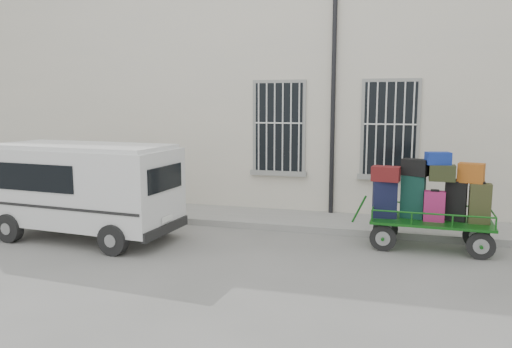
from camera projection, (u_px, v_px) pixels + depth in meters
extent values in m
plane|color=slate|center=(264.00, 248.00, 9.92)|extent=(80.00, 80.00, 0.00)
cube|color=beige|center=(312.00, 98.00, 14.74)|extent=(24.00, 5.00, 6.00)
cylinder|color=black|center=(333.00, 105.00, 12.05)|extent=(0.11, 0.11, 5.60)
cube|color=black|center=(279.00, 127.00, 12.55)|extent=(1.20, 0.08, 2.20)
cube|color=gray|center=(279.00, 173.00, 12.70)|extent=(1.45, 0.22, 0.12)
cube|color=black|center=(390.00, 129.00, 11.83)|extent=(1.20, 0.08, 2.20)
cube|color=gray|center=(388.00, 177.00, 11.97)|extent=(1.45, 0.22, 0.12)
cube|color=gray|center=(287.00, 220.00, 12.01)|extent=(24.00, 1.70, 0.15)
cylinder|color=black|center=(383.00, 238.00, 9.69)|extent=(0.52, 0.08, 0.51)
cylinder|color=gray|center=(383.00, 238.00, 9.69)|extent=(0.29, 0.10, 0.28)
cylinder|color=black|center=(385.00, 229.00, 10.43)|extent=(0.52, 0.08, 0.51)
cylinder|color=gray|center=(385.00, 229.00, 10.43)|extent=(0.29, 0.10, 0.28)
cylinder|color=black|center=(481.00, 246.00, 9.16)|extent=(0.52, 0.08, 0.51)
cylinder|color=gray|center=(481.00, 246.00, 9.16)|extent=(0.29, 0.10, 0.28)
cylinder|color=black|center=(476.00, 235.00, 9.90)|extent=(0.52, 0.08, 0.51)
cylinder|color=gray|center=(476.00, 235.00, 9.90)|extent=(0.29, 0.10, 0.28)
cube|color=#135414|center=(431.00, 221.00, 9.75)|extent=(2.30, 1.12, 0.05)
cylinder|color=#135414|center=(359.00, 209.00, 10.15)|extent=(0.30, 0.05, 0.58)
cube|color=black|center=(385.00, 199.00, 9.95)|extent=(0.49, 0.36, 0.74)
cube|color=black|center=(385.00, 180.00, 9.90)|extent=(0.19, 0.15, 0.03)
cube|color=#0C2B27|center=(413.00, 197.00, 9.89)|extent=(0.48, 0.32, 0.85)
cube|color=black|center=(414.00, 175.00, 9.82)|extent=(0.18, 0.12, 0.03)
cube|color=maroon|center=(434.00, 206.00, 9.64)|extent=(0.39, 0.24, 0.59)
cube|color=black|center=(435.00, 190.00, 9.59)|extent=(0.16, 0.12, 0.03)
cube|color=black|center=(456.00, 201.00, 9.67)|extent=(0.43, 0.32, 0.79)
cube|color=black|center=(457.00, 180.00, 9.62)|extent=(0.16, 0.13, 0.03)
cube|color=#2F3018|center=(480.00, 203.00, 9.46)|extent=(0.40, 0.29, 0.76)
cube|color=black|center=(481.00, 183.00, 9.40)|extent=(0.16, 0.14, 0.03)
cube|color=#5B1712|center=(386.00, 174.00, 9.83)|extent=(0.57, 0.39, 0.29)
cube|color=black|center=(415.00, 167.00, 9.81)|extent=(0.55, 0.43, 0.33)
cube|color=black|center=(442.00, 173.00, 9.57)|extent=(0.48, 0.31, 0.31)
cube|color=maroon|center=(471.00, 173.00, 9.50)|extent=(0.52, 0.42, 0.37)
cube|color=navy|center=(438.00, 158.00, 9.59)|extent=(0.50, 0.37, 0.24)
cube|color=silver|center=(84.00, 186.00, 10.50)|extent=(4.02, 2.00, 1.59)
cube|color=silver|center=(82.00, 146.00, 10.38)|extent=(3.84, 1.86, 0.09)
cube|color=black|center=(13.00, 167.00, 11.13)|extent=(0.28, 1.47, 0.67)
cube|color=black|center=(33.00, 178.00, 9.87)|extent=(1.94, 0.20, 0.55)
cube|color=black|center=(165.00, 178.00, 9.79)|extent=(0.14, 1.24, 0.49)
cube|color=black|center=(166.00, 229.00, 9.94)|extent=(0.23, 1.64, 0.19)
cube|color=white|center=(167.00, 219.00, 9.90)|extent=(0.06, 0.37, 0.11)
cylinder|color=black|center=(9.00, 228.00, 10.31)|extent=(0.62, 0.24, 0.60)
cylinder|color=black|center=(65.00, 212.00, 11.82)|extent=(0.62, 0.24, 0.60)
cylinder|color=black|center=(113.00, 240.00, 9.42)|extent=(0.62, 0.24, 0.60)
cylinder|color=black|center=(159.00, 221.00, 10.93)|extent=(0.62, 0.24, 0.60)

